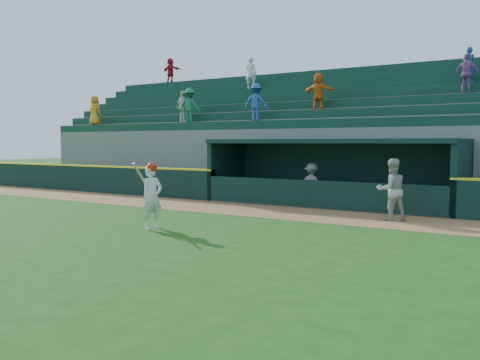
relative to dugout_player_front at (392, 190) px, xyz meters
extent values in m
plane|color=#1C4912|center=(-3.14, -5.04, -0.93)|extent=(120.00, 120.00, 0.00)
cube|color=olive|center=(-3.14, -0.14, -0.92)|extent=(40.00, 3.00, 0.01)
cube|color=black|center=(-15.39, 1.51, -0.33)|extent=(15.50, 0.30, 1.20)
cube|color=yellow|center=(-15.39, 1.51, 0.30)|extent=(15.50, 0.32, 0.06)
imported|color=#A3A39E|center=(0.00, 0.00, 0.00)|extent=(1.14, 1.12, 1.85)
imported|color=#AAAAA5|center=(-3.79, 2.48, -0.15)|extent=(1.05, 0.66, 1.56)
cube|color=slate|center=(-3.14, 2.66, -0.91)|extent=(9.00, 2.60, 0.04)
cube|color=black|center=(-7.74, 2.66, 0.22)|extent=(0.20, 2.60, 2.30)
cube|color=black|center=(1.46, 2.66, 0.22)|extent=(0.20, 2.60, 2.30)
cube|color=black|center=(-3.14, 3.96, 0.22)|extent=(9.40, 0.20, 2.30)
cube|color=black|center=(-3.14, 2.66, 1.45)|extent=(9.40, 2.80, 0.16)
cube|color=black|center=(-3.14, 1.44, -0.43)|extent=(9.00, 0.16, 1.00)
cube|color=brown|center=(-3.14, 3.46, -0.68)|extent=(8.40, 0.45, 0.10)
cube|color=slate|center=(-3.14, 4.48, 0.53)|extent=(34.00, 0.85, 2.91)
cube|color=#0F3828|center=(-3.14, 4.36, 2.16)|extent=(34.00, 0.60, 0.36)
cube|color=slate|center=(-3.14, 5.33, 0.75)|extent=(34.00, 0.85, 3.36)
cube|color=#0F3828|center=(-3.14, 5.21, 2.61)|extent=(34.00, 0.60, 0.36)
cube|color=slate|center=(-3.14, 6.18, 0.98)|extent=(34.00, 0.85, 3.81)
cube|color=#0F3828|center=(-3.14, 6.06, 3.06)|extent=(34.00, 0.60, 0.36)
cube|color=slate|center=(-3.14, 7.03, 1.20)|extent=(34.00, 0.85, 4.26)
cube|color=#0F3828|center=(-3.14, 6.91, 3.51)|extent=(34.00, 0.60, 0.36)
cube|color=slate|center=(-3.14, 7.88, 1.43)|extent=(34.00, 0.85, 4.71)
cube|color=#0F3828|center=(-3.14, 7.76, 3.96)|extent=(34.00, 0.60, 0.36)
cube|color=slate|center=(-3.14, 8.73, 1.65)|extent=(34.00, 0.85, 5.16)
cube|color=#0F3828|center=(-3.14, 8.61, 4.41)|extent=(34.00, 0.60, 0.36)
cube|color=slate|center=(-3.14, 9.58, 1.88)|extent=(34.00, 0.85, 5.61)
cube|color=#0F3828|center=(-3.14, 9.46, 4.86)|extent=(34.00, 0.60, 0.36)
cube|color=slate|center=(-3.14, 10.16, 1.88)|extent=(34.50, 0.30, 5.61)
imported|color=orange|center=(-17.67, 4.38, 3.14)|extent=(0.78, 0.51, 1.59)
imported|color=silver|center=(-11.51, 4.38, 3.11)|extent=(0.95, 0.53, 1.53)
imported|color=red|center=(-16.62, 9.48, 5.79)|extent=(1.40, 0.53, 1.48)
imported|color=navy|center=(0.81, 6.93, 4.41)|extent=(0.55, 0.39, 1.44)
imported|color=#197048|center=(-11.12, 4.38, 3.15)|extent=(1.16, 0.84, 1.62)
imported|color=#935897|center=(0.90, 6.08, 4.01)|extent=(0.94, 0.52, 1.52)
imported|color=orange|center=(-4.82, 5.23, 3.57)|extent=(1.44, 0.48, 1.55)
imported|color=silver|center=(-9.80, 7.78, 4.95)|extent=(0.66, 0.51, 1.61)
imported|color=#275092|center=(-7.42, 4.38, 3.16)|extent=(1.15, 0.80, 1.63)
imported|color=silver|center=(-4.94, -5.02, -0.06)|extent=(0.53, 0.70, 1.73)
sphere|color=red|center=(-4.94, -5.02, 0.73)|extent=(0.27, 0.27, 0.27)
cylinder|color=tan|center=(-5.12, -5.24, 0.50)|extent=(0.21, 0.51, 0.76)
camera|label=1|loc=(4.86, -15.71, 1.40)|focal=40.00mm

